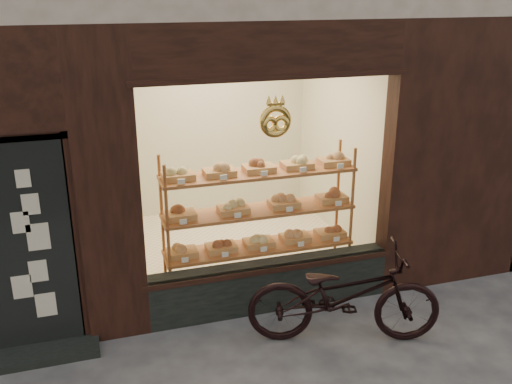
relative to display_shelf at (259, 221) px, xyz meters
name	(u,v)px	position (x,y,z in m)	size (l,w,h in m)	color
display_shelf	(259,221)	(0.00, 0.00, 0.00)	(2.20, 0.45, 1.70)	brown
bicycle	(344,295)	(0.50, -1.23, -0.37)	(0.67, 1.92, 1.01)	black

